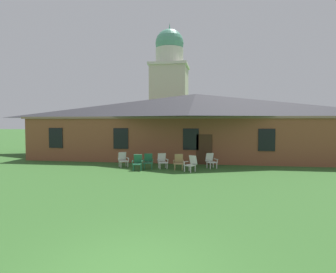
# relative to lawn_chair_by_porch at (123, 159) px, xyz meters

# --- Properties ---
(ground_plane) EXTENTS (200.00, 200.00, 0.00)m
(ground_plane) POSITION_rel_lawn_chair_by_porch_xyz_m (4.34, -13.12, -0.50)
(ground_plane) COLOR #336028
(brick_building) EXTENTS (26.48, 10.40, 5.38)m
(brick_building) POSITION_rel_lawn_chair_by_porch_xyz_m (4.34, 6.90, 2.24)
(brick_building) COLOR brown
(brick_building) RESTS_ON ground
(dome_tower) EXTENTS (5.18, 5.18, 16.55)m
(dome_tower) POSITION_rel_lawn_chair_by_porch_xyz_m (-0.24, 21.81, 6.96)
(dome_tower) COLOR beige
(dome_tower) RESTS_ON ground
(lawn_chair_by_porch) EXTENTS (0.84, 0.87, 0.96)m
(lawn_chair_by_porch) POSITION_rel_lawn_chair_by_porch_xyz_m (0.00, 0.00, 0.00)
(lawn_chair_by_porch) COLOR silver
(lawn_chair_by_porch) RESTS_ON ground
(lawn_chair_near_door) EXTENTS (0.70, 0.74, 0.96)m
(lawn_chair_near_door) POSITION_rel_lawn_chair_by_porch_xyz_m (1.31, -1.13, 0.00)
(lawn_chair_near_door) COLOR #28704C
(lawn_chair_near_door) RESTS_ON ground
(lawn_chair_left_end) EXTENTS (0.71, 0.75, 0.96)m
(lawn_chair_left_end) POSITION_rel_lawn_chair_by_porch_xyz_m (1.83, -0.52, 0.00)
(lawn_chair_left_end) COLOR #28704C
(lawn_chair_left_end) RESTS_ON ground
(lawn_chair_middle) EXTENTS (0.79, 0.83, 0.96)m
(lawn_chair_middle) POSITION_rel_lawn_chair_by_porch_xyz_m (2.69, -0.22, 0.00)
(lawn_chair_middle) COLOR silver
(lawn_chair_middle) RESTS_ON ground
(lawn_chair_right_end) EXTENTS (0.68, 0.71, 0.96)m
(lawn_chair_right_end) POSITION_rel_lawn_chair_by_porch_xyz_m (3.78, -0.50, 0.00)
(lawn_chair_right_end) COLOR tan
(lawn_chair_right_end) RESTS_ON ground
(lawn_chair_far_side) EXTENTS (0.85, 0.87, 0.96)m
(lawn_chair_far_side) POSITION_rel_lawn_chair_by_porch_xyz_m (4.60, -1.13, 0.00)
(lawn_chair_far_side) COLOR silver
(lawn_chair_far_side) RESTS_ON ground
(lawn_chair_under_eave) EXTENTS (0.83, 0.86, 0.96)m
(lawn_chair_under_eave) POSITION_rel_lawn_chair_by_porch_xyz_m (5.75, 0.36, 0.00)
(lawn_chair_under_eave) COLOR silver
(lawn_chair_under_eave) RESTS_ON ground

